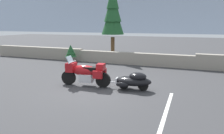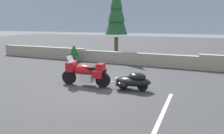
% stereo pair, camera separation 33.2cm
% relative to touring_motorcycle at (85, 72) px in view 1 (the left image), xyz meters
% --- Properties ---
extents(ground_plane, '(80.00, 80.00, 0.00)m').
position_rel_touring_motorcycle_xyz_m(ground_plane, '(0.60, 0.02, -0.62)').
color(ground_plane, '#38383A').
extents(stone_guard_wall, '(24.00, 0.51, 0.94)m').
position_rel_touring_motorcycle_xyz_m(stone_guard_wall, '(0.46, 5.73, -0.18)').
color(stone_guard_wall, gray).
rests_on(stone_guard_wall, ground).
extents(distant_ridgeline, '(240.00, 80.00, 16.00)m').
position_rel_touring_motorcycle_xyz_m(distant_ridgeline, '(0.60, 95.73, 7.38)').
color(distant_ridgeline, '#99A8BF').
rests_on(distant_ridgeline, ground).
extents(touring_motorcycle, '(2.31, 0.88, 1.33)m').
position_rel_touring_motorcycle_xyz_m(touring_motorcycle, '(0.00, 0.00, 0.00)').
color(touring_motorcycle, black).
rests_on(touring_motorcycle, ground).
extents(car_shaped_trailer, '(2.23, 0.87, 0.76)m').
position_rel_touring_motorcycle_xyz_m(car_shaped_trailer, '(2.16, 0.21, -0.21)').
color(car_shaped_trailer, black).
rests_on(car_shaped_trailer, ground).
extents(pine_tree_tall, '(1.78, 1.78, 5.92)m').
position_rel_touring_motorcycle_xyz_m(pine_tree_tall, '(-1.63, 7.72, 3.08)').
color(pine_tree_tall, brown).
rests_on(pine_tree_tall, ground).
extents(pine_sapling_near, '(0.82, 0.82, 1.26)m').
position_rel_touring_motorcycle_xyz_m(pine_sapling_near, '(-3.79, 4.90, 0.17)').
color(pine_sapling_near, brown).
rests_on(pine_sapling_near, ground).
extents(parking_stripe_marker, '(0.12, 3.60, 0.01)m').
position_rel_touring_motorcycle_xyz_m(parking_stripe_marker, '(3.71, -1.48, -0.62)').
color(parking_stripe_marker, silver).
rests_on(parking_stripe_marker, ground).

